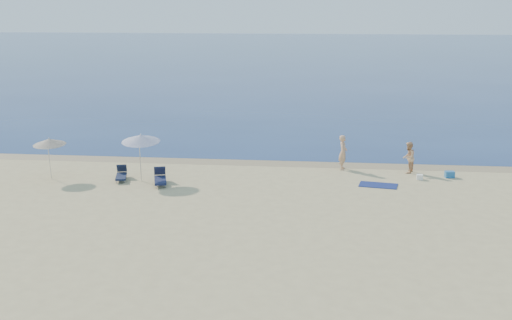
{
  "coord_description": "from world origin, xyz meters",
  "views": [
    {
      "loc": [
        1.41,
        -16.85,
        9.12
      ],
      "look_at": [
        -2.16,
        16.0,
        1.0
      ],
      "focal_mm": 45.0,
      "sensor_mm": 36.0,
      "label": 1
    }
  ],
  "objects_px": {
    "person_left": "(343,152)",
    "umbrella_near": "(141,138)",
    "blue_cooler": "(450,174)",
    "person_right": "(408,157)"
  },
  "relations": [
    {
      "from": "person_right",
      "to": "blue_cooler",
      "type": "height_order",
      "value": "person_right"
    },
    {
      "from": "person_right",
      "to": "umbrella_near",
      "type": "bearing_deg",
      "value": -57.1
    },
    {
      "from": "blue_cooler",
      "to": "umbrella_near",
      "type": "distance_m",
      "value": 16.54
    },
    {
      "from": "person_right",
      "to": "umbrella_near",
      "type": "xyz_separation_m",
      "value": [
        -14.13,
        -3.09,
        1.4
      ]
    },
    {
      "from": "person_right",
      "to": "blue_cooler",
      "type": "bearing_deg",
      "value": 90.34
    },
    {
      "from": "person_left",
      "to": "umbrella_near",
      "type": "bearing_deg",
      "value": 116.14
    },
    {
      "from": "person_left",
      "to": "person_right",
      "type": "height_order",
      "value": "person_left"
    },
    {
      "from": "person_left",
      "to": "umbrella_near",
      "type": "distance_m",
      "value": 11.19
    },
    {
      "from": "umbrella_near",
      "to": "blue_cooler",
      "type": "bearing_deg",
      "value": -0.07
    },
    {
      "from": "umbrella_near",
      "to": "person_left",
      "type": "bearing_deg",
      "value": 9.92
    }
  ]
}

